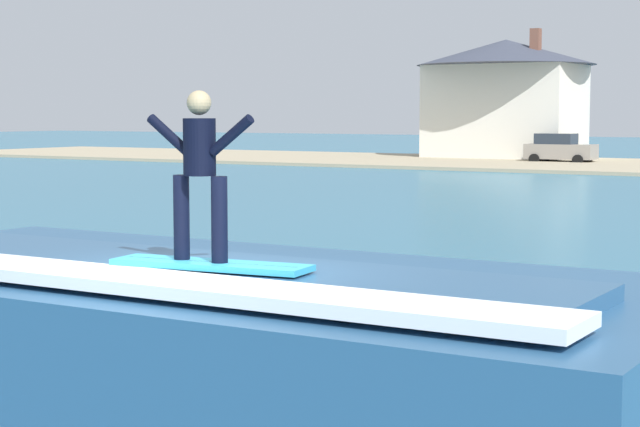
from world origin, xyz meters
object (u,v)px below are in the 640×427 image
surfboard (211,265)px  car_near_shore (560,149)px  house_with_chimney (505,89)px  surfer (200,166)px  tree_tall_bare (543,78)px  wave_crest (210,334)px

surfboard → car_near_shore: 56.91m
surfboard → house_with_chimney: 62.51m
surfboard → surfer: surfer is taller
surfboard → tree_tall_bare: 60.13m
house_with_chimney → tree_tall_bare: (3.11, -1.54, 0.67)m
house_with_chimney → car_near_shore: bearing=-39.0°
surfboard → car_near_shore: bearing=105.3°
surfboard → house_with_chimney: bearing=108.9°
car_near_shore → house_with_chimney: size_ratio=0.35×
surfer → car_near_shore: (-14.88, 54.90, -1.65)m
surfer → surfboard: bearing=2.0°
tree_tall_bare → wave_crest: bearing=-73.8°
car_near_shore → tree_tall_bare: bearing=128.1°
wave_crest → house_with_chimney: house_with_chimney is taller
wave_crest → car_near_shore: 56.05m
wave_crest → house_with_chimney: bearing=108.6°
car_near_shore → tree_tall_bare: (-2.08, 2.65, 4.36)m
wave_crest → house_with_chimney: (-19.60, 58.35, 3.88)m
wave_crest → house_with_chimney: 61.68m
surfboard → surfer: size_ratio=1.25×
car_near_shore → house_with_chimney: bearing=141.0°
car_near_shore → surfboard: bearing=-74.7°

